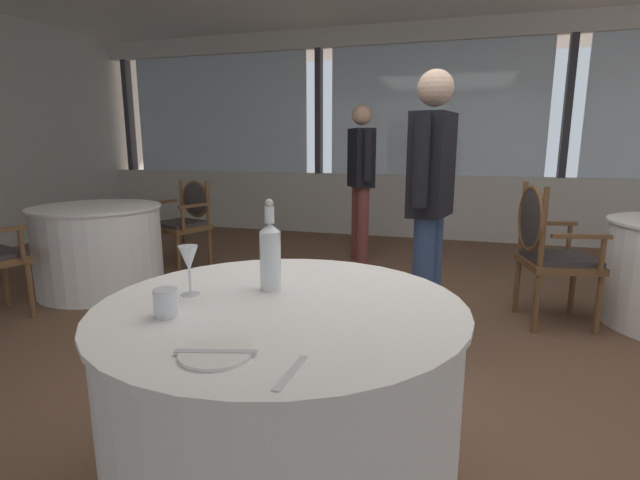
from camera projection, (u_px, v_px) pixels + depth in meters
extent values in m
plane|color=brown|center=(378.00, 371.00, 2.64)|extent=(13.86, 13.86, 0.00)
cube|color=beige|center=(430.00, 207.00, 6.31)|extent=(9.97, 0.12, 0.85)
cube|color=beige|center=(438.00, 31.00, 5.86)|extent=(9.97, 0.12, 0.25)
cube|color=silver|center=(219.00, 115.00, 6.95)|extent=(2.75, 0.02, 1.67)
cube|color=#333338|center=(129.00, 116.00, 7.37)|extent=(0.08, 0.14, 1.67)
cube|color=silver|center=(434.00, 110.00, 6.07)|extent=(2.75, 0.02, 1.67)
cube|color=#333338|center=(319.00, 112.00, 6.49)|extent=(0.08, 0.14, 1.67)
cube|color=#333338|center=(568.00, 108.00, 5.61)|extent=(0.08, 0.14, 1.67)
cylinder|color=white|center=(281.00, 306.00, 1.56)|extent=(1.22, 1.22, 0.02)
cylinder|color=white|center=(283.00, 407.00, 1.63)|extent=(1.19, 1.19, 0.72)
cylinder|color=white|center=(216.00, 353.00, 1.17)|extent=(0.18, 0.18, 0.01)
cube|color=silver|center=(216.00, 351.00, 1.17)|extent=(0.20, 0.07, 0.00)
cube|color=silver|center=(291.00, 372.00, 1.08)|extent=(0.02, 0.18, 0.00)
cylinder|color=white|center=(270.00, 261.00, 1.68)|extent=(0.08, 0.08, 0.21)
cone|color=white|center=(270.00, 227.00, 1.65)|extent=(0.08, 0.08, 0.03)
cylinder|color=white|center=(269.00, 215.00, 1.64)|extent=(0.03, 0.03, 0.06)
sphere|color=silver|center=(269.00, 203.00, 1.63)|extent=(0.03, 0.03, 0.03)
cylinder|color=white|center=(191.00, 294.00, 1.64)|extent=(0.06, 0.06, 0.00)
cylinder|color=white|center=(190.00, 282.00, 1.63)|extent=(0.01, 0.01, 0.08)
cone|color=white|center=(189.00, 259.00, 1.61)|extent=(0.07, 0.07, 0.09)
cylinder|color=white|center=(166.00, 303.00, 1.43)|extent=(0.07, 0.07, 0.09)
cylinder|color=white|center=(95.00, 207.00, 3.97)|extent=(1.06, 1.06, 0.02)
cylinder|color=white|center=(100.00, 250.00, 4.05)|extent=(1.03, 1.03, 0.72)
cylinder|color=brown|center=(6.00, 281.00, 3.65)|extent=(0.04, 0.04, 0.41)
cylinder|color=brown|center=(30.00, 290.00, 3.43)|extent=(0.04, 0.04, 0.41)
cylinder|color=brown|center=(21.00, 243.00, 3.30)|extent=(0.03, 0.03, 0.22)
cube|color=brown|center=(180.00, 228.00, 4.74)|extent=(0.58, 0.58, 0.05)
cube|color=#383333|center=(180.00, 223.00, 4.73)|extent=(0.53, 0.53, 0.04)
cylinder|color=brown|center=(179.00, 256.00, 4.51)|extent=(0.04, 0.04, 0.40)
cylinder|color=brown|center=(153.00, 250.00, 4.73)|extent=(0.04, 0.04, 0.40)
cylinder|color=brown|center=(210.00, 248.00, 4.83)|extent=(0.04, 0.04, 0.40)
cylinder|color=brown|center=(184.00, 244.00, 5.05)|extent=(0.04, 0.04, 0.40)
cylinder|color=brown|center=(208.00, 203.00, 4.74)|extent=(0.04, 0.04, 0.44)
cylinder|color=brown|center=(182.00, 200.00, 4.96)|extent=(0.04, 0.04, 0.44)
ellipsoid|color=#383333|center=(195.00, 199.00, 4.86)|extent=(0.39, 0.17, 0.37)
torus|color=brown|center=(195.00, 199.00, 4.86)|extent=(0.38, 0.15, 0.39)
cube|color=brown|center=(194.00, 206.00, 4.53)|extent=(0.15, 0.36, 0.03)
cylinder|color=brown|center=(183.00, 219.00, 4.44)|extent=(0.03, 0.03, 0.22)
cube|color=brown|center=(161.00, 202.00, 4.81)|extent=(0.15, 0.36, 0.03)
cylinder|color=brown|center=(150.00, 214.00, 4.72)|extent=(0.03, 0.03, 0.22)
cube|color=brown|center=(558.00, 264.00, 3.27)|extent=(0.54, 0.54, 0.05)
cube|color=#383333|center=(559.00, 258.00, 3.27)|extent=(0.50, 0.50, 0.04)
cylinder|color=brown|center=(572.00, 288.00, 3.50)|extent=(0.04, 0.04, 0.41)
cylinder|color=brown|center=(598.00, 306.00, 3.11)|extent=(0.04, 0.04, 0.41)
cylinder|color=brown|center=(517.00, 286.00, 3.53)|extent=(0.04, 0.04, 0.41)
cylinder|color=brown|center=(536.00, 304.00, 3.14)|extent=(0.04, 0.04, 0.41)
cylinder|color=brown|center=(523.00, 218.00, 3.43)|extent=(0.04, 0.04, 0.53)
cylinder|color=brown|center=(543.00, 227.00, 3.04)|extent=(0.04, 0.04, 0.53)
ellipsoid|color=#383333|center=(531.00, 219.00, 3.23)|extent=(0.13, 0.39, 0.45)
torus|color=brown|center=(531.00, 219.00, 3.23)|extent=(0.12, 0.45, 0.46)
cube|color=brown|center=(551.00, 223.00, 3.47)|extent=(0.37, 0.11, 0.03)
cylinder|color=brown|center=(569.00, 238.00, 3.48)|extent=(0.03, 0.03, 0.22)
cube|color=brown|center=(582.00, 236.00, 2.98)|extent=(0.37, 0.11, 0.03)
cylinder|color=brown|center=(603.00, 254.00, 2.99)|extent=(0.03, 0.03, 0.22)
cylinder|color=brown|center=(357.00, 223.00, 5.15)|extent=(0.13, 0.13, 0.81)
cylinder|color=brown|center=(363.00, 226.00, 4.97)|extent=(0.13, 0.13, 0.81)
cube|color=black|center=(361.00, 158.00, 4.92)|extent=(0.35, 0.41, 0.61)
sphere|color=tan|center=(362.00, 115.00, 4.83)|extent=(0.21, 0.21, 0.21)
cylinder|color=black|center=(355.00, 155.00, 5.12)|extent=(0.09, 0.09, 0.52)
cylinder|color=black|center=(368.00, 156.00, 4.70)|extent=(0.09, 0.09, 0.52)
cylinder|color=#334770|center=(422.00, 284.00, 2.89)|extent=(0.13, 0.13, 0.82)
cylinder|color=#334770|center=(430.00, 276.00, 3.05)|extent=(0.13, 0.13, 0.82)
cube|color=black|center=(432.00, 165.00, 2.82)|extent=(0.27, 0.39, 0.62)
sphere|color=beige|center=(436.00, 88.00, 2.73)|extent=(0.21, 0.21, 0.21)
cylinder|color=black|center=(421.00, 161.00, 2.63)|extent=(0.09, 0.09, 0.53)
cylinder|color=black|center=(442.00, 159.00, 3.01)|extent=(0.09, 0.09, 0.53)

